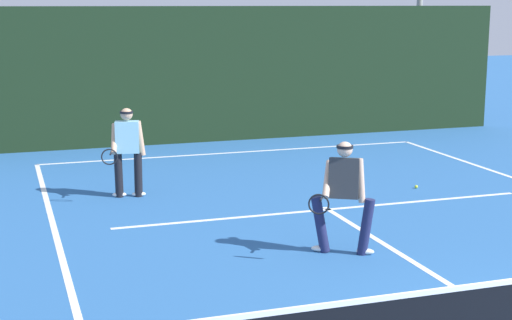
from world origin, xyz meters
The scene contains 7 objects.
court_line_baseline_far centered at (0.00, 11.82, 0.00)m, with size 9.30×0.10×0.01m, color white.
court_line_service centered at (0.00, 6.24, 0.00)m, with size 7.58×0.10×0.01m, color white.
court_line_centre centered at (0.00, 3.20, 0.00)m, with size 0.10×6.40×0.01m, color white.
player_near centered at (-0.78, 3.94, 0.90)m, with size 1.10×0.83×1.65m.
player_far centered at (-3.17, 8.25, 0.92)m, with size 0.88×0.87×1.67m.
tennis_ball centered at (2.27, 7.16, 0.03)m, with size 0.07×0.07×0.07m, color #D1E033.
back_fence_windscreen centered at (0.00, 13.51, 1.74)m, with size 16.23×0.12×3.48m, color black.
Camera 1 is at (-5.35, -5.88, 3.56)m, focal length 54.60 mm.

